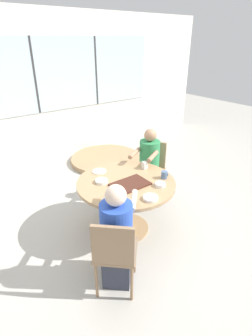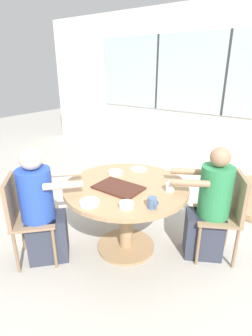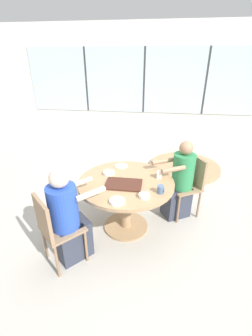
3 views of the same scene
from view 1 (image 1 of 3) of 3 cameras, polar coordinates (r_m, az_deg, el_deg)
ground_plane at (r=3.61m, az=0.00°, el=-13.02°), size 16.00×16.00×0.00m
wall_back_with_windows at (r=5.40m, az=-19.02°, el=15.78°), size 8.40×0.08×2.80m
dining_table at (r=3.28m, az=0.00°, el=-5.49°), size 1.21×1.21×0.73m
chair_for_woman_green_shirt at (r=4.09m, az=5.64°, el=0.82°), size 0.54×0.54×0.89m
chair_for_man_blue_shirt at (r=2.53m, az=-2.50°, el=-17.59°), size 0.57×0.57×0.89m
person_woman_green_shirt at (r=3.96m, az=4.84°, el=-0.33°), size 0.61×0.52×1.14m
person_man_blue_shirt at (r=2.66m, az=-1.95°, el=-15.33°), size 0.60×0.61×1.15m
food_tray_dark at (r=3.11m, az=0.91°, el=-3.54°), size 0.44×0.30×0.02m
coffee_mug at (r=3.28m, az=8.35°, el=-1.47°), size 0.08×0.08×0.09m
milk_carton_small at (r=3.49m, az=4.08°, el=0.60°), size 0.06×0.06×0.10m
bowl_white_shallow at (r=2.86m, az=5.37°, el=-6.51°), size 0.17×0.17×0.03m
bowl_cereal at (r=3.18m, az=-5.33°, el=-2.86°), size 0.15×0.15×0.04m
bowl_fruit at (r=3.11m, az=7.47°, el=-3.61°), size 0.12×0.12×0.04m
plate_tortillas at (r=3.44m, az=-5.82°, el=-0.73°), size 0.19×0.19×0.01m
folded_table_stack at (r=5.46m, az=-4.35°, el=1.98°), size 1.45×1.45×0.09m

